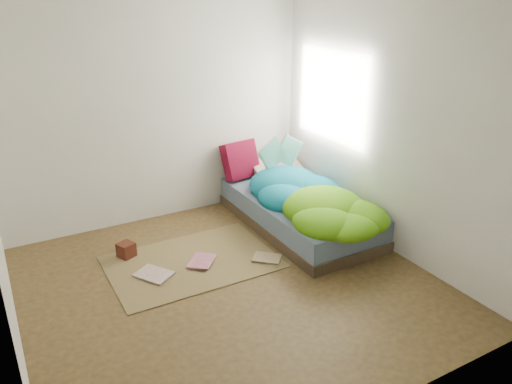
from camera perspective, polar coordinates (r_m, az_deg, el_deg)
ground at (r=4.62m, az=-2.92°, el=-10.60°), size 3.50×3.50×0.00m
room_walls at (r=3.99m, az=-3.25°, el=9.48°), size 3.54×3.54×2.62m
bed at (r=5.64m, az=4.88°, el=-2.33°), size 1.00×2.00×0.34m
duvet at (r=5.34m, az=6.31°, el=0.15°), size 0.96×1.84×0.34m
rug at (r=5.00m, az=-7.33°, el=-7.94°), size 1.60×1.10×0.01m
pillow_floral at (r=6.24m, az=2.37°, el=2.58°), size 0.66×0.48×0.13m
pillow_magenta at (r=6.09m, az=-1.79°, el=3.68°), size 0.47×0.22×0.45m
open_book at (r=5.80m, az=2.91°, el=5.45°), size 0.50×0.13×0.30m
wooden_box at (r=5.18m, az=-14.61°, el=-6.41°), size 0.19×0.19×0.15m
floor_book_a at (r=4.75m, az=-12.53°, el=-9.87°), size 0.38×0.41×0.02m
floor_book_b at (r=5.00m, az=-7.46°, el=-7.71°), size 0.37×0.37×0.03m
floor_book_c at (r=4.91m, az=1.00°, el=-8.13°), size 0.33×0.33×0.02m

